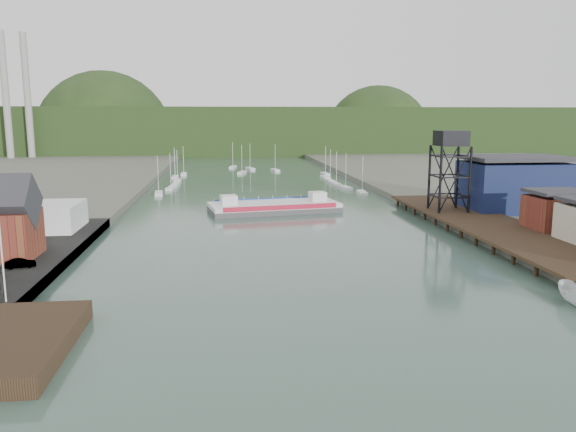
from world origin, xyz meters
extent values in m
plane|color=#314C41|center=(0.00, 0.00, 0.00)|extent=(600.00, 600.00, 0.00)
cube|color=black|center=(-29.00, 0.00, 0.90)|extent=(10.00, 18.00, 1.80)
cube|color=black|center=(37.00, 45.00, 1.90)|extent=(14.00, 70.00, 0.50)
cylinder|color=black|center=(31.00, 45.00, 0.80)|extent=(0.60, 0.60, 2.20)
cylinder|color=black|center=(43.00, 45.00, 0.80)|extent=(0.60, 0.60, 2.20)
cube|color=silver|center=(-44.00, 50.00, 3.85)|extent=(18.00, 12.00, 4.50)
cylinder|color=silver|center=(-33.00, 10.00, 7.60)|extent=(0.16, 0.16, 12.00)
cylinder|color=black|center=(32.00, 55.00, 8.65)|extent=(0.50, 0.50, 13.00)
cylinder|color=black|center=(38.00, 55.00, 8.65)|extent=(0.50, 0.50, 13.00)
cylinder|color=black|center=(32.00, 61.00, 8.65)|extent=(0.50, 0.50, 13.00)
cylinder|color=black|center=(38.00, 61.00, 8.65)|extent=(0.50, 0.50, 13.00)
cube|color=black|center=(35.00, 58.00, 16.65)|extent=(5.50, 5.50, 3.00)
cube|color=#0B1734|center=(50.00, 60.00, 6.60)|extent=(20.00, 14.00, 10.00)
cube|color=#2D2D33|center=(50.00, 60.00, 12.50)|extent=(20.50, 14.50, 0.80)
cube|color=maroon|center=(46.00, 38.00, 4.60)|extent=(9.00, 8.00, 6.00)
cube|color=silver|center=(-27.54, 103.89, 0.35)|extent=(2.67, 7.65, 0.90)
cube|color=silver|center=(-25.28, 115.30, 0.35)|extent=(2.81, 7.67, 0.90)
cube|color=silver|center=(-24.71, 124.17, 0.35)|extent=(2.35, 7.59, 0.90)
cube|color=silver|center=(-24.81, 134.09, 0.35)|extent=(2.01, 7.50, 0.90)
cube|color=silver|center=(-26.64, 146.33, 0.35)|extent=(2.00, 7.50, 0.90)
cube|color=silver|center=(-24.32, 156.17, 0.35)|extent=(2.16, 7.54, 0.90)
cube|color=silver|center=(27.56, 99.03, 0.35)|extent=(2.53, 7.62, 0.90)
cube|color=silver|center=(25.46, 110.51, 0.35)|extent=(2.76, 7.67, 0.90)
cube|color=silver|center=(24.46, 119.29, 0.35)|extent=(2.22, 7.56, 0.90)
cube|color=silver|center=(24.27, 128.28, 0.35)|extent=(2.18, 7.54, 0.90)
cube|color=silver|center=(24.67, 139.38, 0.35)|extent=(2.46, 7.61, 0.90)
cube|color=silver|center=(26.78, 150.99, 0.35)|extent=(2.48, 7.61, 0.90)
cube|color=silver|center=(-3.16, 160.00, 0.35)|extent=(3.78, 7.76, 0.90)
cube|color=silver|center=(10.04, 168.00, 0.35)|extent=(3.31, 7.74, 0.90)
cube|color=silver|center=(0.66, 176.00, 0.35)|extent=(3.76, 7.76, 0.90)
cube|color=silver|center=(-6.11, 184.00, 0.35)|extent=(3.40, 7.74, 0.90)
cylinder|color=#989793|center=(-110.00, 230.00, 30.00)|extent=(3.20, 3.20, 60.00)
cylinder|color=#989793|center=(-102.00, 235.00, 30.00)|extent=(3.20, 3.20, 60.00)
cube|color=#1F3316|center=(0.00, 300.00, 12.00)|extent=(500.00, 120.00, 28.00)
sphere|color=#1F3316|center=(-80.00, 300.00, 8.00)|extent=(80.00, 80.00, 80.00)
sphere|color=#1F3316|center=(90.00, 310.00, 6.00)|extent=(70.00, 70.00, 70.00)
cube|color=#4A494C|center=(1.08, 73.15, 0.57)|extent=(29.87, 16.01, 1.13)
cube|color=silver|center=(1.08, 73.15, 1.59)|extent=(29.87, 16.01, 0.91)
cube|color=red|center=(2.06, 67.51, 1.81)|extent=(24.62, 4.42, 1.02)
cube|color=navy|center=(0.11, 78.80, 1.81)|extent=(24.62, 4.42, 1.02)
cube|color=silver|center=(-8.98, 71.41, 2.95)|extent=(3.93, 3.93, 2.27)
cube|color=silver|center=(11.14, 74.89, 2.95)|extent=(3.93, 3.93, 2.27)
imported|color=silver|center=(28.59, 6.12, 1.24)|extent=(3.72, 6.80, 2.48)
imported|color=#999999|center=(-36.23, 24.00, 2.20)|extent=(3.85, 2.19, 1.20)
camera|label=1|loc=(-9.92, -49.63, 20.80)|focal=35.00mm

